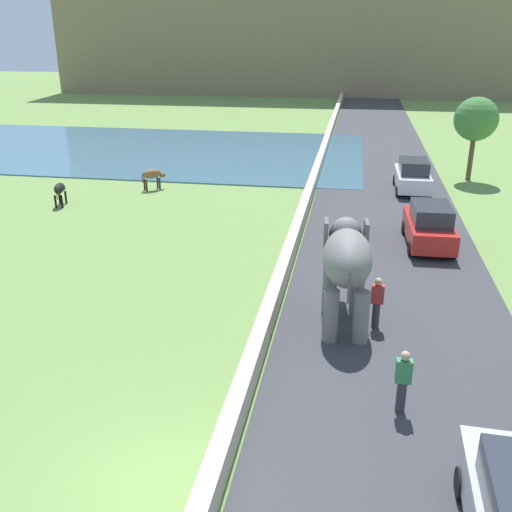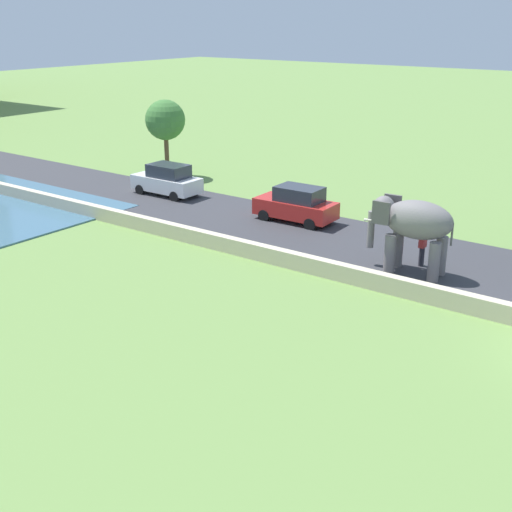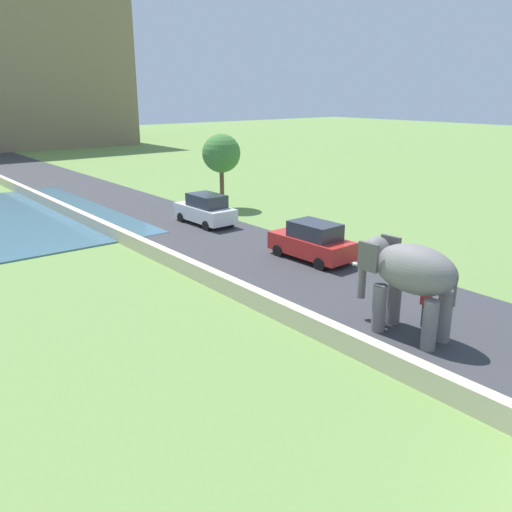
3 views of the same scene
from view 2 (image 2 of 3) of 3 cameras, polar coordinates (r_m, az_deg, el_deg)
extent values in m
cube|color=#38383D|center=(34.49, -5.60, 3.93)|extent=(7.00, 120.00, 0.06)
cube|color=beige|center=(30.43, -7.53, 2.25)|extent=(0.40, 110.00, 0.68)
ellipsoid|color=slate|center=(25.89, 13.84, 3.05)|extent=(1.59, 2.79, 1.50)
cylinder|color=slate|center=(26.22, 11.48, 0.14)|extent=(0.44, 0.44, 1.60)
cylinder|color=slate|center=(26.97, 12.13, 0.65)|extent=(0.44, 0.44, 1.60)
cylinder|color=slate|center=(25.71, 15.12, -0.57)|extent=(0.44, 0.44, 1.60)
cylinder|color=slate|center=(26.47, 15.67, -0.02)|extent=(0.44, 0.44, 1.60)
ellipsoid|color=slate|center=(26.28, 10.96, 3.95)|extent=(1.06, 0.97, 1.10)
cube|color=#575454|center=(25.69, 10.74, 3.68)|extent=(0.17, 0.71, 0.90)
cube|color=#575454|center=(26.77, 11.71, 4.28)|extent=(0.17, 0.71, 0.90)
cylinder|color=slate|center=(26.70, 9.89, 2.28)|extent=(0.28, 0.28, 1.50)
cone|color=silver|center=(26.35, 9.90, 3.07)|extent=(0.16, 0.57, 0.17)
cone|color=silver|center=(26.74, 10.26, 3.30)|extent=(0.16, 0.57, 0.17)
cylinder|color=#575454|center=(25.63, 16.57, 1.81)|extent=(0.08, 0.08, 0.90)
cylinder|color=#33333D|center=(27.30, 14.10, -0.10)|extent=(0.22, 0.22, 0.85)
cube|color=#B73333|center=(27.07, 14.22, 1.30)|extent=(0.36, 0.22, 0.56)
sphere|color=tan|center=(26.95, 14.29, 2.08)|extent=(0.22, 0.22, 0.22)
cube|color=white|center=(37.55, -7.73, 6.23)|extent=(1.74, 4.02, 0.80)
cube|color=#2D333D|center=(37.25, -7.56, 7.31)|extent=(1.47, 2.22, 0.70)
cylinder|color=black|center=(37.98, -9.98, 5.64)|extent=(0.19, 0.60, 0.60)
cylinder|color=black|center=(39.09, -8.30, 6.15)|extent=(0.19, 0.60, 0.60)
cylinder|color=black|center=(36.22, -7.06, 5.09)|extent=(0.19, 0.60, 0.60)
cylinder|color=black|center=(37.38, -5.39, 5.63)|extent=(0.19, 0.60, 0.60)
cube|color=red|center=(32.36, 3.42, 4.14)|extent=(1.81, 4.05, 0.80)
cube|color=#2D333D|center=(32.06, 3.76, 5.37)|extent=(1.51, 2.24, 0.70)
cylinder|color=black|center=(32.48, 0.70, 3.50)|extent=(0.20, 0.60, 0.60)
cylinder|color=black|center=(33.78, 2.23, 4.14)|extent=(0.20, 0.60, 0.60)
cylinder|color=black|center=(31.18, 4.68, 2.72)|extent=(0.20, 0.60, 0.60)
cylinder|color=black|center=(32.53, 6.11, 3.41)|extent=(0.20, 0.60, 0.60)
cylinder|color=brown|center=(42.08, -7.71, 8.61)|extent=(0.28, 0.28, 2.68)
sphere|color=#427A38|center=(41.71, -7.85, 11.57)|extent=(2.46, 2.46, 2.46)
camera|label=1|loc=(23.92, 51.64, 9.43)|focal=40.17mm
camera|label=3|loc=(10.11, 33.05, 4.33)|focal=37.38mm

